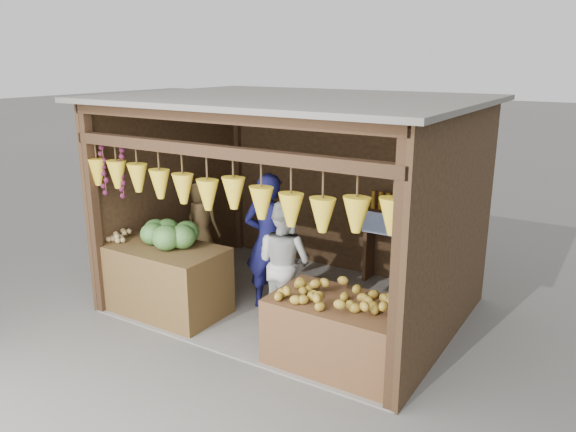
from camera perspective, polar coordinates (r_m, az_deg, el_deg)
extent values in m
plane|color=#514F49|center=(7.38, 0.49, -8.98)|extent=(80.00, 80.00, 0.00)
cube|color=slate|center=(7.38, 0.49, -8.91)|extent=(4.00, 3.00, 0.02)
cube|color=black|center=(8.22, 6.03, 3.10)|extent=(4.00, 0.06, 2.60)
cube|color=black|center=(8.14, -11.57, 2.74)|extent=(0.06, 3.00, 2.60)
cube|color=black|center=(6.17, 16.54, -1.75)|extent=(0.06, 3.00, 2.60)
cube|color=#605B54|center=(6.72, 0.54, 11.85)|extent=(4.30, 3.30, 0.06)
cube|color=black|center=(7.15, -19.15, 0.40)|extent=(0.11, 0.11, 2.60)
cube|color=black|center=(4.89, 11.12, -6.00)|extent=(0.11, 0.11, 2.60)
cube|color=black|center=(9.17, -5.10, 4.44)|extent=(0.11, 0.11, 2.60)
cube|color=black|center=(7.53, 19.15, 1.14)|extent=(0.11, 0.11, 2.60)
cube|color=black|center=(5.60, -7.27, 6.52)|extent=(4.00, 0.12, 0.12)
cube|color=black|center=(5.56, -7.40, 9.98)|extent=(4.00, 0.12, 0.12)
cube|color=#382314|center=(7.70, 12.32, 0.04)|extent=(1.25, 0.30, 0.05)
cube|color=#382314|center=(8.06, 8.20, -2.95)|extent=(0.05, 0.28, 1.05)
cube|color=#382314|center=(7.69, 16.19, -4.35)|extent=(0.05, 0.28, 1.05)
cube|color=blue|center=(7.59, 11.84, -1.18)|extent=(1.25, 0.02, 0.30)
cube|color=#4B3419|center=(7.18, -12.26, -6.34)|extent=(1.48, 0.85, 0.86)
cube|color=#52371B|center=(5.89, 5.45, -11.86)|extent=(1.47, 0.85, 0.72)
cube|color=black|center=(8.19, -8.49, -5.36)|extent=(0.35, 0.35, 0.33)
imported|color=#121244|center=(6.98, -1.92, -2.69)|extent=(0.73, 0.58, 1.76)
imported|color=silver|center=(6.66, -0.37, -4.72)|extent=(0.82, 0.68, 1.52)
imported|color=#513C20|center=(7.96, -8.70, -0.49)|extent=(0.56, 0.38, 1.12)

